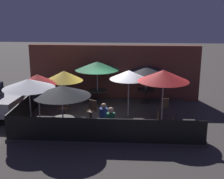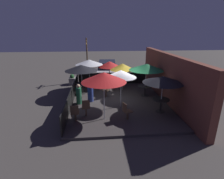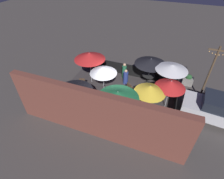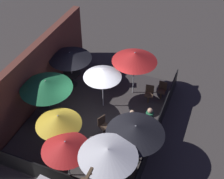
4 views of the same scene
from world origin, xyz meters
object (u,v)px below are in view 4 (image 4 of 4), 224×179
object	(u,v)px
patio_umbrella_0	(70,55)
patron_0	(149,120)
patio_umbrella_2	(135,129)
patio_chair_3	(85,146)
dining_table_0	(72,76)
patio_chair_0	(103,125)
patio_umbrella_4	(135,57)
patio_umbrella_5	(102,73)
dining_table_1	(50,109)
patio_umbrella_6	(108,152)
patio_umbrella_3	(65,146)
patron_1	(132,121)
dining_table_2	(134,151)
patio_chair_2	(162,90)
patio_chair_1	(114,78)
patio_chair_4	(149,93)
patio_umbrella_1	(46,84)
patio_umbrella_7	(58,120)

from	to	relation	value
patio_umbrella_0	patron_0	bearing A→B (deg)	-108.58
patio_umbrella_0	patio_umbrella_2	distance (m)	5.69
patron_0	patio_chair_3	bearing A→B (deg)	80.51
dining_table_0	patio_chair_0	world-z (taller)	patio_chair_0
patio_umbrella_4	patio_umbrella_5	bearing A→B (deg)	144.88
patio_umbrella_2	dining_table_1	world-z (taller)	patio_umbrella_2
patio_umbrella_5	dining_table_1	world-z (taller)	patio_umbrella_5
patio_umbrella_5	patron_0	size ratio (longest dim) A/B	1.75
patio_umbrella_4	patio_umbrella_6	distance (m)	5.53
patio_umbrella_3	patron_1	world-z (taller)	patio_umbrella_3
patio_umbrella_2	dining_table_2	xyz separation A→B (m)	(-0.00, 0.00, -1.28)
patio_umbrella_4	patio_chair_0	distance (m)	3.54
patio_umbrella_6	patio_chair_2	world-z (taller)	patio_umbrella_6
patio_umbrella_3	patio_chair_1	xyz separation A→B (m)	(5.77, 0.40, -1.30)
patio_umbrella_6	dining_table_2	size ratio (longest dim) A/B	2.35
patron_0	patio_chair_4	bearing A→B (deg)	-42.08
patio_umbrella_4	dining_table_2	bearing A→B (deg)	-160.91
patio_umbrella_6	patron_1	xyz separation A→B (m)	(3.02, 0.13, -1.47)
patio_chair_4	patron_1	size ratio (longest dim) A/B	0.80
dining_table_0	patio_chair_4	world-z (taller)	patio_chair_4
patio_umbrella_1	patio_umbrella_6	xyz separation A→B (m)	(-2.35, -3.84, -0.02)
patio_chair_0	patio_umbrella_0	bearing A→B (deg)	166.18
patio_umbrella_0	patio_umbrella_2	xyz separation A→B (m)	(-3.44, -4.53, 0.02)
patio_chair_3	dining_table_2	bearing A→B (deg)	-0.00
patio_chair_0	patio_chair_2	distance (m)	3.72
patio_umbrella_3	patron_0	size ratio (longest dim) A/B	1.61
patio_chair_1	patio_umbrella_2	bearing A→B (deg)	100.71
dining_table_2	patio_umbrella_4	bearing A→B (deg)	19.09
patio_umbrella_6	dining_table_0	distance (m)	6.49
dining_table_1	patio_chair_3	bearing A→B (deg)	-118.80
patio_umbrella_0	patio_chair_1	size ratio (longest dim) A/B	2.36
patio_chair_0	patio_chair_3	xyz separation A→B (m)	(-1.33, 0.24, 0.00)
patio_chair_1	patio_chair_3	xyz separation A→B (m)	(-4.60, -0.54, 0.03)
patio_umbrella_6	patio_chair_1	distance (m)	6.16
patio_umbrella_4	patio_umbrella_7	world-z (taller)	patio_umbrella_4
patio_umbrella_4	patio_chair_0	xyz separation A→B (m)	(-3.09, 0.32, -1.69)
patio_umbrella_7	patio_chair_1	distance (m)	4.93
patio_chair_0	dining_table_2	bearing A→B (deg)	-0.00
patio_umbrella_1	dining_table_2	bearing A→B (deg)	-101.66
dining_table_1	patio_umbrella_6	bearing A→B (deg)	-121.46
patio_chair_0	patron_0	bearing A→B (deg)	57.20
patio_umbrella_6	dining_table_2	xyz separation A→B (m)	(1.45, -0.50, -1.42)
dining_table_0	patio_chair_2	xyz separation A→B (m)	(0.74, -4.58, -0.09)
patio_umbrella_6	patio_umbrella_4	bearing A→B (deg)	9.21
patio_umbrella_1	dining_table_2	distance (m)	4.66
patio_umbrella_6	patio_umbrella_7	xyz separation A→B (m)	(0.90, 2.45, -0.22)
patio_umbrella_5	patio_chair_4	world-z (taller)	patio_umbrella_5
patio_umbrella_4	dining_table_1	size ratio (longest dim) A/B	2.50
patio_umbrella_4	patio_umbrella_7	xyz separation A→B (m)	(-4.56, 1.57, -0.43)
patio_umbrella_5	dining_table_2	xyz separation A→B (m)	(-2.55, -2.41, -1.41)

